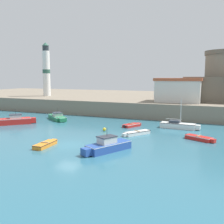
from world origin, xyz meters
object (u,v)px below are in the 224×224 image
motorboat_green_7 (57,117)px  harbor_shed_mid_row (179,90)px  dinghy_white_1 (137,133)px  dinghy_orange_4 (46,144)px  motorboat_blue_6 (107,146)px  sailboat_white_0 (178,125)px  mooring_buoy (104,129)px  dinghy_red_3 (199,138)px  dinghy_red_5 (132,125)px  lighthouse (46,70)px  motorboat_red_8 (15,120)px

motorboat_green_7 → harbor_shed_mid_row: (19.00, 11.91, 4.58)m
dinghy_white_1 → dinghy_orange_4: 11.89m
dinghy_orange_4 → motorboat_blue_6: motorboat_blue_6 is taller
dinghy_white_1 → motorboat_green_7: size_ratio=0.68×
sailboat_white_0 → dinghy_orange_4: sailboat_white_0 is taller
motorboat_green_7 → mooring_buoy: 12.97m
dinghy_orange_4 → dinghy_white_1: bearing=51.9°
dinghy_red_3 → harbor_shed_mid_row: 19.29m
sailboat_white_0 → motorboat_green_7: size_ratio=0.99×
dinghy_red_3 → mooring_buoy: (-12.59, 0.36, -0.02)m
motorboat_green_7 → mooring_buoy: bearing=-25.9°
sailboat_white_0 → dinghy_orange_4: (-11.68, -15.69, -0.23)m
dinghy_red_3 → dinghy_red_5: (-10.15, 4.99, -0.03)m
sailboat_white_0 → dinghy_white_1: size_ratio=1.45×
dinghy_red_5 → harbor_shed_mid_row: (4.89, 12.94, 4.82)m
lighthouse → dinghy_red_5: bearing=-30.0°
dinghy_red_3 → motorboat_red_8: 27.93m
lighthouse → dinghy_white_1: bearing=-35.1°
dinghy_white_1 → dinghy_red_5: (-2.39, 5.10, -0.02)m
mooring_buoy → motorboat_red_8: bearing=-177.9°
dinghy_red_3 → mooring_buoy: size_ratio=7.37×
motorboat_blue_6 → mooring_buoy: 9.88m
sailboat_white_0 → lighthouse: (-33.85, 14.41, 8.55)m
motorboat_red_8 → lighthouse: lighthouse is taller
dinghy_red_3 → harbor_shed_mid_row: harbor_shed_mid_row is taller
mooring_buoy → dinghy_white_1: bearing=-5.6°
dinghy_red_5 → motorboat_green_7: size_ratio=0.59×
dinghy_red_3 → lighthouse: (-37.26, 20.64, 8.76)m
lighthouse → motorboat_green_7: bearing=-48.4°
motorboat_blue_6 → harbor_shed_mid_row: (2.95, 26.41, 4.49)m
dinghy_orange_4 → motorboat_green_7: bearing=120.6°
motorboat_blue_6 → harbor_shed_mid_row: 26.95m
mooring_buoy → lighthouse: 33.12m
dinghy_orange_4 → motorboat_blue_6: bearing=8.1°
motorboat_blue_6 → harbor_shed_mid_row: harbor_shed_mid_row is taller
lighthouse → harbor_shed_mid_row: bearing=-4.8°
sailboat_white_0 → mooring_buoy: size_ratio=11.49×
motorboat_blue_6 → lighthouse: size_ratio=0.44×
motorboat_green_7 → mooring_buoy: size_ratio=11.59×
dinghy_white_1 → mooring_buoy: dinghy_white_1 is taller
dinghy_red_3 → motorboat_blue_6: 11.81m
motorboat_green_7 → lighthouse: (-13.00, 14.62, 8.55)m
motorboat_blue_6 → lighthouse: (-29.05, 29.12, 8.46)m
motorboat_green_7 → harbor_shed_mid_row: harbor_shed_mid_row is taller
dinghy_orange_4 → sailboat_white_0: bearing=53.3°
dinghy_white_1 → mooring_buoy: 4.86m
motorboat_green_7 → lighthouse: lighthouse is taller
dinghy_red_3 → motorboat_red_8: bearing=-179.6°
dinghy_orange_4 → motorboat_red_8: 15.83m
motorboat_green_7 → lighthouse: 21.35m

